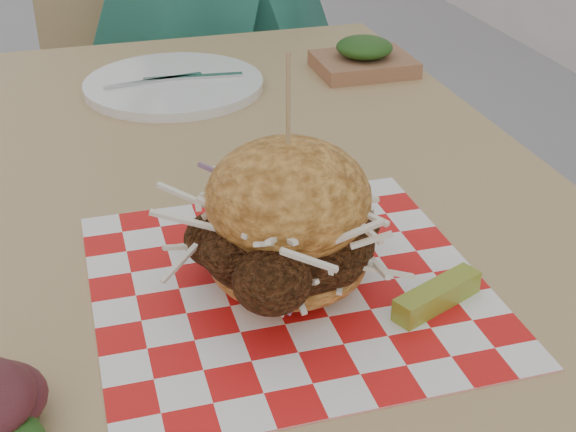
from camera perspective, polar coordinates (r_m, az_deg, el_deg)
name	(u,v)px	position (r m, az deg, el deg)	size (l,w,h in m)	color
patio_table	(224,248)	(0.97, -4.59, -2.26)	(0.80, 1.20, 0.75)	tan
patio_chair	(151,78)	(1.89, -9.73, 9.62)	(0.53, 0.54, 0.95)	tan
paper_liner	(288,284)	(0.76, 0.00, -4.89)	(0.36, 0.36, 0.00)	red
sandwich	(288,226)	(0.72, 0.00, -0.74)	(0.20, 0.20, 0.22)	gold
pickle_spear	(437,296)	(0.73, 10.56, -5.59)	(0.10, 0.02, 0.02)	#9CAC32
place_setting	(174,84)	(1.24, -8.13, 9.24)	(0.27, 0.27, 0.02)	white
kraft_tray	(364,58)	(1.30, 5.42, 11.13)	(0.15, 0.12, 0.06)	#996545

